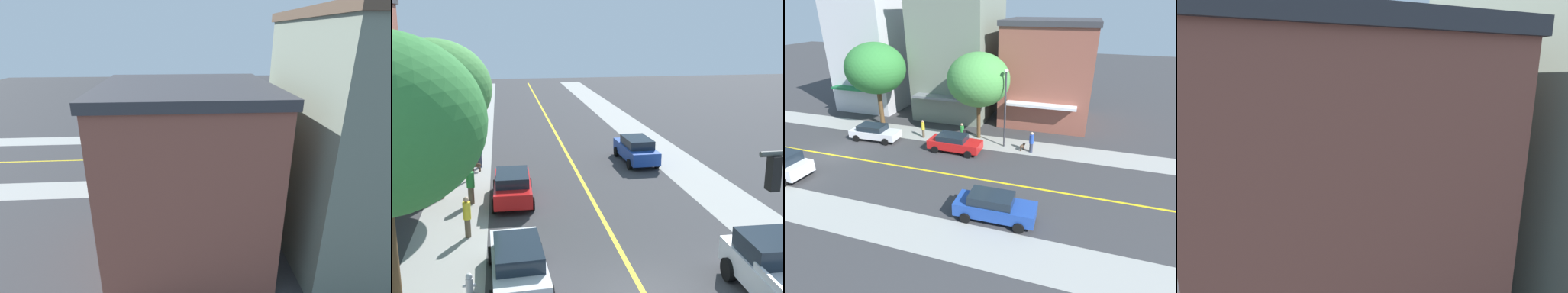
# 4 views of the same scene
# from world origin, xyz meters

# --- Properties ---
(street_tree_left_near) EXTENTS (5.64, 5.64, 7.94)m
(street_tree_left_near) POSITION_xyz_m (-7.51, 10.57, 5.53)
(street_tree_left_near) COLOR brown
(street_tree_left_near) RESTS_ON ground
(fire_hydrant) EXTENTS (0.44, 0.24, 0.74)m
(fire_hydrant) POSITION_xyz_m (-5.55, 1.08, 0.36)
(fire_hydrant) COLOR silver
(fire_hydrant) RESTS_ON ground
(parking_meter) EXTENTS (0.12, 0.18, 1.27)m
(parking_meter) POSITION_xyz_m (-5.88, 9.72, 0.85)
(parking_meter) COLOR #4C4C51
(parking_meter) RESTS_ON ground
(street_lamp) EXTENTS (0.70, 0.36, 6.86)m
(street_lamp) POSITION_xyz_m (-6.26, 13.38, 4.21)
(street_lamp) COLOR #38383D
(street_lamp) RESTS_ON ground
(red_sedan_left_curb) EXTENTS (2.04, 4.58, 1.51)m
(red_sedan_left_curb) POSITION_xyz_m (-3.91, 9.57, 0.80)
(red_sedan_left_curb) COLOR red
(red_sedan_left_curb) RESTS_ON ground
(white_sedan_left_curb) EXTENTS (2.09, 4.64, 1.48)m
(white_sedan_left_curb) POSITION_xyz_m (-3.96, 1.51, 0.78)
(white_sedan_left_curb) COLOR silver
(white_sedan_left_curb) RESTS_ON ground
(blue_sedan_right_curb) EXTENTS (2.04, 4.81, 1.64)m
(blue_sedan_right_curb) POSITION_xyz_m (4.08, 15.37, 0.85)
(blue_sedan_right_curb) COLOR #1E429E
(blue_sedan_right_curb) RESTS_ON ground
(pedestrian_blue_shirt) EXTENTS (0.38, 0.38, 1.85)m
(pedestrian_blue_shirt) POSITION_xyz_m (-5.76, 15.89, 0.98)
(pedestrian_blue_shirt) COLOR #33384C
(pedestrian_blue_shirt) RESTS_ON ground
(pedestrian_green_shirt) EXTENTS (0.39, 0.39, 1.85)m
(pedestrian_green_shirt) POSITION_xyz_m (-5.93, 9.49, 0.98)
(pedestrian_green_shirt) COLOR brown
(pedestrian_green_shirt) RESTS_ON ground
(pedestrian_yellow_shirt) EXTENTS (0.32, 0.32, 1.75)m
(pedestrian_yellow_shirt) POSITION_xyz_m (-5.86, 5.56, 0.94)
(pedestrian_yellow_shirt) COLOR brown
(pedestrian_yellow_shirt) RESTS_ON ground
(small_dog) EXTENTS (0.77, 0.47, 0.58)m
(small_dog) POSITION_xyz_m (-5.98, 15.10, 0.38)
(small_dog) COLOR #4C3828
(small_dog) RESTS_ON ground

